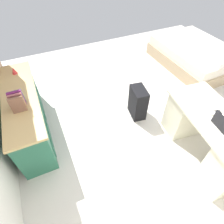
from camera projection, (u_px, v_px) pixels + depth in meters
ground_plane at (155, 110)px, 3.48m from camera, size 6.02×6.02×0.00m
desk at (208, 136)px, 2.59m from camera, size 1.51×0.83×0.74m
credenza at (27, 114)px, 2.89m from camera, size 1.80×0.48×0.76m
bed at (195, 55)px, 4.39m from camera, size 1.93×1.45×0.58m
suitcase_black at (138, 103)px, 3.20m from camera, size 0.39×0.27×0.57m
computer_mouse at (213, 113)px, 2.39m from camera, size 0.07×0.11×0.03m
cell_phone_by_mouse at (216, 112)px, 2.41m from camera, size 0.11×0.15×0.01m
book_row at (17, 101)px, 2.38m from camera, size 0.19×0.17×0.24m
figurine_small at (14, 71)px, 2.95m from camera, size 0.08×0.08×0.11m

